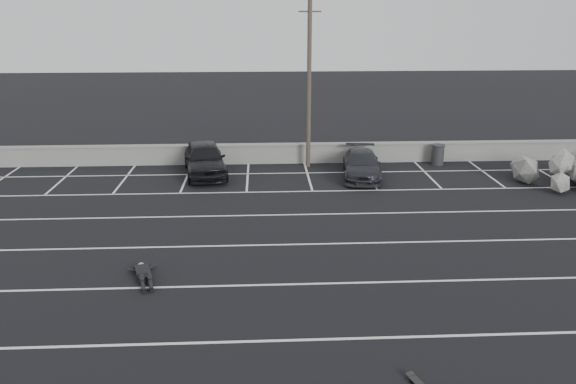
{
  "coord_description": "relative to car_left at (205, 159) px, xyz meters",
  "views": [
    {
      "loc": [
        -1.33,
        -15.19,
        7.93
      ],
      "look_at": [
        -0.27,
        5.91,
        1.0
      ],
      "focal_mm": 35.0,
      "sensor_mm": 36.0,
      "label": 1
    }
  ],
  "objects": [
    {
      "name": "person",
      "position": [
        -0.93,
        -11.2,
        -0.58
      ],
      "size": [
        2.26,
        2.86,
        0.47
      ],
      "primitive_type": null,
      "rotation": [
        0.0,
        0.0,
        0.31
      ],
      "color": "black",
      "rests_on": "ground"
    },
    {
      "name": "car_left",
      "position": [
        0.0,
        0.0,
        0.0
      ],
      "size": [
        2.7,
        5.05,
        1.63
      ],
      "primitive_type": "imported",
      "rotation": [
        0.0,
        0.0,
        0.17
      ],
      "color": "black",
      "rests_on": "ground"
    },
    {
      "name": "stall_lines",
      "position": [
        4.04,
        -7.59,
        -0.81
      ],
      "size": [
        36.0,
        20.05,
        0.01
      ],
      "color": "silver",
      "rests_on": "ground"
    },
    {
      "name": "utility_pole",
      "position": [
        5.27,
        1.2,
        3.41
      ],
      "size": [
        1.11,
        0.22,
        8.34
      ],
      "color": "#4C4238",
      "rests_on": "ground"
    },
    {
      "name": "car_right",
      "position": [
        7.73,
        -0.83,
        -0.19
      ],
      "size": [
        2.29,
        4.53,
        1.26
      ],
      "primitive_type": "imported",
      "rotation": [
        0.0,
        0.0,
        -0.12
      ],
      "color": "#25262C",
      "rests_on": "ground"
    },
    {
      "name": "seawall",
      "position": [
        4.12,
        2.0,
        -0.27
      ],
      "size": [
        50.0,
        0.45,
        1.06
      ],
      "color": "gray",
      "rests_on": "ground"
    },
    {
      "name": "ground",
      "position": [
        4.12,
        -12.0,
        -0.82
      ],
      "size": [
        120.0,
        120.0,
        0.0
      ],
      "primitive_type": "plane",
      "color": "black",
      "rests_on": "ground"
    },
    {
      "name": "trash_bin",
      "position": [
        12.19,
        1.28,
        -0.27
      ],
      "size": [
        0.84,
        0.84,
        1.08
      ],
      "rotation": [
        0.0,
        0.0,
        0.22
      ],
      "color": "#29292C",
      "rests_on": "ground"
    }
  ]
}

